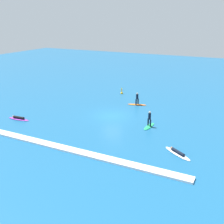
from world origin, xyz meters
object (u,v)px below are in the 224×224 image
at_px(surfer_on_purple_board, 19,118).
at_px(surfer_on_white_board, 177,153).
at_px(marker_buoy, 122,93).
at_px(surfer_on_green_board, 149,123).
at_px(surfer_on_orange_board, 137,102).

xyz_separation_m(surfer_on_purple_board, surfer_on_white_board, (19.20, -0.15, -0.01)).
bearing_deg(marker_buoy, surfer_on_green_board, -52.72).
bearing_deg(surfer_on_green_board, surfer_on_white_board, -134.69).
bearing_deg(surfer_on_green_board, surfer_on_orange_board, 35.20).
distance_m(surfer_on_orange_board, marker_buoy, 6.20).
height_order(surfer_on_orange_board, marker_buoy, surfer_on_orange_board).
distance_m(surfer_on_orange_board, surfer_on_green_board, 8.08).
bearing_deg(marker_buoy, surfer_on_white_board, -51.37).
height_order(surfer_on_orange_board, surfer_on_purple_board, surfer_on_orange_board).
xyz_separation_m(surfer_on_green_board, marker_buoy, (-8.59, 11.28, -0.30)).
relative_size(surfer_on_white_board, surfer_on_green_board, 1.18).
xyz_separation_m(surfer_on_purple_board, marker_buoy, (6.20, 16.13, 0.05)).
xyz_separation_m(surfer_on_orange_board, surfer_on_purple_board, (-10.57, -11.75, -0.36)).
bearing_deg(surfer_on_orange_board, surfer_on_green_board, 105.88).
xyz_separation_m(surfer_on_orange_board, surfer_on_green_board, (4.21, -6.90, -0.01)).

